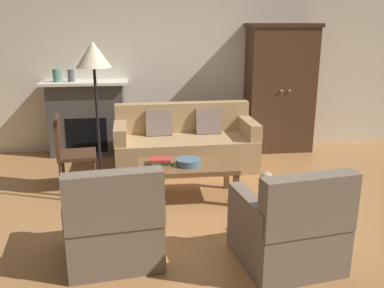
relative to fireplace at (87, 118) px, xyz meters
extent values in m
plane|color=#B27A47|center=(1.55, -2.30, -0.57)|extent=(9.60, 9.60, 0.00)
cube|color=silver|center=(1.55, 0.25, 0.83)|extent=(7.20, 0.10, 2.80)
cube|color=#4C4947|center=(0.00, 0.00, -0.03)|extent=(1.10, 0.36, 1.08)
cube|color=black|center=(0.00, -0.18, -0.23)|extent=(0.60, 0.01, 0.52)
cube|color=white|center=(0.00, -0.02, 0.53)|extent=(1.26, 0.48, 0.04)
cube|color=#472D1E|center=(2.95, -0.08, 0.37)|extent=(1.00, 0.52, 1.88)
cube|color=#3C271A|center=(2.95, -0.08, 1.34)|extent=(1.06, 0.55, 0.06)
sphere|color=#ADAFB5|center=(2.89, -0.35, 0.41)|extent=(0.04, 0.04, 0.04)
sphere|color=#ADAFB5|center=(3.01, -0.35, 0.41)|extent=(0.04, 0.04, 0.04)
cube|color=tan|center=(1.41, -0.83, -0.35)|extent=(1.93, 0.90, 0.44)
cube|color=tan|center=(1.40, -0.49, 0.08)|extent=(1.90, 0.24, 0.42)
cube|color=tan|center=(0.53, -0.85, -0.02)|extent=(0.18, 0.80, 0.22)
cube|color=tan|center=(2.29, -0.80, -0.02)|extent=(0.18, 0.80, 0.22)
cube|color=#7F6B60|center=(1.06, -0.64, 0.04)|extent=(0.37, 0.20, 0.37)
cube|color=#7F6B60|center=(1.76, -0.62, 0.04)|extent=(0.37, 0.20, 0.37)
cube|color=brown|center=(1.32, -1.88, -0.17)|extent=(1.10, 0.60, 0.05)
cube|color=brown|center=(0.81, -2.14, -0.38)|extent=(0.06, 0.06, 0.37)
cube|color=brown|center=(1.83, -2.14, -0.38)|extent=(0.06, 0.06, 0.37)
cube|color=brown|center=(0.81, -1.62, -0.38)|extent=(0.06, 0.06, 0.37)
cube|color=brown|center=(1.83, -1.62, -0.38)|extent=(0.06, 0.06, 0.37)
cylinder|color=slate|center=(1.33, -1.93, -0.11)|extent=(0.28, 0.28, 0.07)
cube|color=#427A4C|center=(1.04, -1.84, -0.13)|extent=(0.24, 0.18, 0.04)
cube|color=#B73833|center=(1.02, -1.85, -0.10)|extent=(0.25, 0.19, 0.03)
cylinder|color=slate|center=(-0.38, -0.02, 0.64)|extent=(0.12, 0.12, 0.18)
cylinder|color=#565B66|center=(-0.18, -0.02, 0.64)|extent=(0.10, 0.10, 0.18)
cube|color=#756656|center=(0.57, -3.03, -0.36)|extent=(0.85, 0.85, 0.42)
cube|color=#756656|center=(0.61, -3.34, 0.08)|extent=(0.77, 0.25, 0.46)
cube|color=#756656|center=(0.90, -2.99, -0.05)|extent=(0.20, 0.71, 0.20)
cube|color=#756656|center=(0.24, -3.07, -0.05)|extent=(0.20, 0.71, 0.20)
cube|color=#756656|center=(2.01, -3.28, -0.36)|extent=(0.87, 0.87, 0.42)
cube|color=#756656|center=(2.06, -3.59, 0.08)|extent=(0.78, 0.28, 0.46)
cube|color=#756656|center=(2.33, -3.23, -0.05)|extent=(0.23, 0.71, 0.20)
cube|color=#756656|center=(1.68, -3.33, -0.05)|extent=(0.23, 0.71, 0.20)
cube|color=#472D1E|center=(0.05, -1.42, -0.14)|extent=(0.49, 0.49, 0.04)
cylinder|color=#472D1E|center=(0.26, -1.59, -0.36)|extent=(0.04, 0.04, 0.41)
cylinder|color=#472D1E|center=(0.21, -1.21, -0.36)|extent=(0.04, 0.04, 0.41)
cylinder|color=#472D1E|center=(-0.12, -1.63, -0.36)|extent=(0.04, 0.04, 0.41)
cylinder|color=#472D1E|center=(-0.16, -1.25, -0.36)|extent=(0.04, 0.04, 0.41)
cube|color=#472D1E|center=(-0.15, -1.44, 0.11)|extent=(0.09, 0.44, 0.45)
cylinder|color=black|center=(0.37, -1.94, -0.56)|extent=(0.26, 0.26, 0.02)
cylinder|color=black|center=(0.37, -1.94, 0.20)|extent=(0.03, 0.03, 1.53)
cone|color=beige|center=(0.37, -1.94, 1.08)|extent=(0.36, 0.36, 0.26)
ellipsoid|color=tan|center=(2.31, -2.35, -0.32)|extent=(0.39, 0.44, 0.22)
sphere|color=tan|center=(2.17, -2.15, -0.26)|extent=(0.15, 0.15, 0.15)
cylinder|color=tan|center=(2.19, -2.28, -0.50)|extent=(0.06, 0.06, 0.14)
cylinder|color=tan|center=(2.28, -2.22, -0.50)|extent=(0.06, 0.06, 0.14)
cylinder|color=tan|center=(2.33, -2.48, -0.50)|extent=(0.06, 0.06, 0.14)
cylinder|color=tan|center=(2.42, -2.41, -0.50)|extent=(0.06, 0.06, 0.14)
sphere|color=tan|center=(2.44, -2.53, -0.30)|extent=(0.06, 0.06, 0.06)
camera|label=1|loc=(0.85, -6.35, 1.39)|focal=39.41mm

